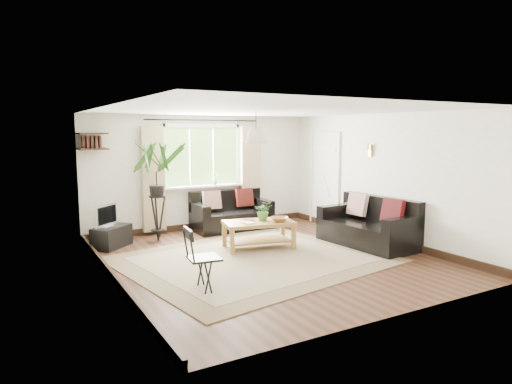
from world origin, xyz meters
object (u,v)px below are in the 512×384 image
sofa_back (232,211)px  sofa_right (367,223)px  tv_stand (112,237)px  folding_chair (204,259)px  coffee_table (259,235)px  palm_stand (157,192)px

sofa_back → sofa_right: (1.52, -2.46, 0.03)m
tv_stand → folding_chair: size_ratio=0.84×
coffee_table → palm_stand: size_ratio=0.64×
sofa_back → tv_stand: bearing=-172.8°
sofa_right → coffee_table: 2.00m
coffee_table → palm_stand: (-1.37, 1.46, 0.69)m
palm_stand → folding_chair: 3.03m
sofa_right → sofa_back: bearing=-152.3°
coffee_table → tv_stand: coffee_table is taller
sofa_back → coffee_table: 1.72m
tv_stand → palm_stand: 1.15m
sofa_back → palm_stand: 1.78m
sofa_back → sofa_right: sofa_right is taller
sofa_back → sofa_right: 2.89m
coffee_table → tv_stand: size_ratio=1.70×
palm_stand → folding_chair: (-0.31, -2.97, -0.52)m
sofa_right → palm_stand: (-3.20, 2.23, 0.52)m
tv_stand → sofa_back: bearing=-34.6°
tv_stand → palm_stand: bearing=-36.8°
coffee_table → sofa_right: bearing=-22.7°
sofa_back → palm_stand: (-1.68, -0.23, 0.55)m
sofa_right → coffee_table: sofa_right is taller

